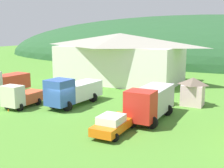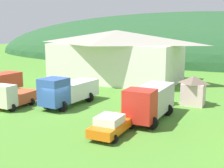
% 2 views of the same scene
% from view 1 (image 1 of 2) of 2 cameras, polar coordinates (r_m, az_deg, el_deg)
% --- Properties ---
extents(ground_plane, '(200.00, 200.00, 0.00)m').
position_cam_1_polar(ground_plane, '(30.88, -9.64, -5.37)').
color(ground_plane, '#4C842D').
extents(forested_hill_backdrop, '(133.04, 60.00, 25.36)m').
position_cam_1_polar(forested_hill_backdrop, '(90.74, 15.74, 4.93)').
color(forested_hill_backdrop, '#234C28').
rests_on(forested_hill_backdrop, ground).
extents(depot_building, '(20.58, 11.89, 7.89)m').
position_cam_1_polar(depot_building, '(47.50, 1.58, 5.37)').
color(depot_building, white).
rests_on(depot_building, ground).
extents(play_shed_cream, '(2.47, 2.24, 2.47)m').
position_cam_1_polar(play_shed_cream, '(33.46, 8.98, -1.85)').
color(play_shed_cream, beige).
rests_on(play_shed_cream, ground).
extents(play_shed_pink, '(2.54, 2.19, 3.20)m').
position_cam_1_polar(play_shed_pink, '(33.72, 15.62, -1.36)').
color(play_shed_pink, beige).
rests_on(play_shed_pink, ground).
extents(tow_truck_silver, '(3.65, 7.23, 3.30)m').
position_cam_1_polar(tow_truck_silver, '(40.28, -21.05, 0.32)').
color(tow_truck_silver, silver).
rests_on(tow_truck_silver, ground).
extents(light_truck_cream, '(2.66, 4.69, 2.63)m').
position_cam_1_polar(light_truck_cream, '(33.32, -17.56, -2.33)').
color(light_truck_cream, beige).
rests_on(light_truck_cream, ground).
extents(box_truck_blue, '(3.53, 7.85, 3.29)m').
position_cam_1_polar(box_truck_blue, '(32.77, -7.81, -1.39)').
color(box_truck_blue, '#3356AD').
rests_on(box_truck_blue, ground).
extents(crane_truck_red, '(3.29, 7.35, 3.25)m').
position_cam_1_polar(crane_truck_red, '(27.64, 7.53, -3.38)').
color(crane_truck_red, red).
rests_on(crane_truck_red, ground).
extents(service_pickup_orange, '(2.45, 5.20, 1.66)m').
position_cam_1_polar(service_pickup_orange, '(24.06, 0.38, -7.80)').
color(service_pickup_orange, orange).
rests_on(service_pickup_orange, ground).
extents(traffic_cone_near_pickup, '(0.36, 0.36, 0.60)m').
position_cam_1_polar(traffic_cone_near_pickup, '(32.44, -19.72, -5.07)').
color(traffic_cone_near_pickup, orange).
rests_on(traffic_cone_near_pickup, ground).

